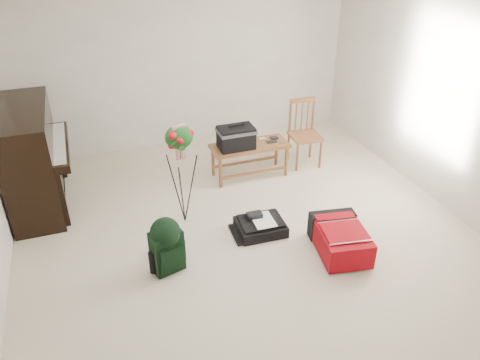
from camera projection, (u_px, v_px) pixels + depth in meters
name	position (u px, v px, depth m)	size (l,w,h in m)	color
floor	(251.00, 240.00, 5.21)	(5.00, 5.50, 0.01)	beige
ceiling	(254.00, 4.00, 3.95)	(5.00, 5.50, 0.01)	white
wall_back	(186.00, 63.00, 6.82)	(5.00, 0.04, 2.50)	white
wall_right	(458.00, 107.00, 5.30)	(0.04, 5.50, 2.50)	white
piano	(33.00, 160.00, 5.58)	(0.71, 1.50, 1.25)	black
bench	(240.00, 140.00, 6.14)	(1.05, 0.42, 0.81)	brown
dining_chair	(304.00, 134.00, 6.58)	(0.43, 0.43, 0.94)	brown
red_suitcase	(338.00, 236.00, 5.01)	(0.59, 0.79, 0.31)	#AA070B
black_duffel	(260.00, 226.00, 5.31)	(0.55, 0.45, 0.22)	black
green_backpack	(166.00, 243.00, 4.62)	(0.35, 0.32, 0.62)	black
flower_stand	(182.00, 175.00, 5.23)	(0.46, 0.46, 1.27)	black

